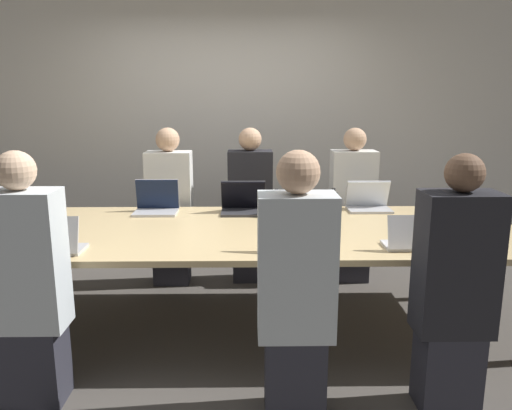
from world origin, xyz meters
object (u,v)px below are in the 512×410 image
at_px(person_far_center, 250,208).
at_px(person_near_right, 454,290).
at_px(laptop_far_center, 243,204).
at_px(laptop_far_right, 368,202).
at_px(cup_near_right, 453,239).
at_px(person_far_right, 352,208).
at_px(bottle_far_center, 276,205).
at_px(bottle_far_right, 333,202).
at_px(cup_far_right, 333,206).
at_px(person_near_left, 27,286).
at_px(person_far_midleft, 170,209).
at_px(cup_near_midright, 327,241).
at_px(laptop_far_midleft, 157,203).
at_px(person_near_midright, 296,291).
at_px(stapler, 291,229).
at_px(cup_near_left, 10,244).
at_px(laptop_near_midright, 287,238).
at_px(laptop_near_right, 414,239).
at_px(laptop_near_left, 53,242).

height_order(person_far_center, person_near_right, person_far_center).
distance_m(laptop_far_center, laptop_far_right, 1.04).
distance_m(cup_near_right, person_far_right, 1.48).
bearing_deg(person_far_center, cup_near_right, -48.44).
height_order(person_far_center, bottle_far_center, person_far_center).
xyz_separation_m(person_far_right, bottle_far_right, (-0.26, -0.51, 0.16)).
bearing_deg(bottle_far_right, cup_far_right, 78.14).
height_order(person_near_left, bottle_far_right, person_near_left).
xyz_separation_m(bottle_far_center, person_far_midleft, (-0.93, 0.59, -0.17)).
relative_size(cup_near_midright, person_far_midleft, 0.07).
distance_m(laptop_far_center, person_near_left, 1.82).
xyz_separation_m(bottle_far_center, cup_far_right, (0.49, 0.21, -0.06)).
bearing_deg(cup_far_right, laptop_far_midleft, -178.15).
distance_m(laptop_far_midleft, person_near_left, 1.49).
height_order(person_near_midright, cup_far_right, person_near_midright).
height_order(person_far_center, person_far_right, same).
distance_m(laptop_far_center, stapler, 0.70).
height_order(person_far_midleft, cup_near_left, person_far_midleft).
relative_size(person_far_midleft, cup_near_left, 16.68).
height_order(person_far_midleft, person_near_left, person_far_midleft).
distance_m(laptop_near_midright, bottle_far_right, 1.09).
distance_m(laptop_far_right, person_far_right, 0.44).
height_order(laptop_near_midright, cup_far_right, laptop_near_midright).
xyz_separation_m(person_near_midright, laptop_far_center, (-0.29, 1.52, 0.14)).
bearing_deg(laptop_near_right, person_far_midleft, -40.06).
xyz_separation_m(laptop_near_midright, laptop_far_midleft, (-0.99, 1.03, 0.00)).
relative_size(laptop_near_midright, laptop_far_center, 0.91).
distance_m(person_near_midright, cup_near_left, 1.78).
xyz_separation_m(laptop_near_right, laptop_far_right, (-0.02, 1.09, 0.01)).
height_order(cup_near_midright, person_far_center, person_far_center).
distance_m(bottle_far_center, laptop_near_left, 1.67).
relative_size(person_far_midleft, stapler, 9.24).
bearing_deg(cup_near_right, laptop_far_midleft, 154.95).
bearing_deg(laptop_far_midleft, person_near_midright, -57.03).
distance_m(laptop_near_midright, person_far_right, 1.67).
bearing_deg(person_near_right, person_far_right, -85.93).
bearing_deg(stapler, cup_near_midright, -38.95).
xyz_separation_m(cup_far_right, stapler, (-0.41, -0.68, -0.01)).
xyz_separation_m(laptop_far_midleft, laptop_near_left, (-0.43, -1.08, -0.01)).
bearing_deg(person_far_right, person_near_left, -138.71).
distance_m(laptop_near_right, cup_near_left, 2.48).
relative_size(person_far_midleft, laptop_near_right, 4.08).
relative_size(laptop_far_midleft, person_near_left, 0.25).
distance_m(cup_near_midright, laptop_near_right, 0.54).
bearing_deg(cup_near_right, person_near_left, -169.62).
height_order(person_near_left, cup_near_left, person_near_left).
xyz_separation_m(cup_near_midright, laptop_near_left, (-1.67, -0.06, 0.02)).
xyz_separation_m(person_near_right, person_near_left, (-2.29, 0.09, 0.01)).
xyz_separation_m(laptop_near_right, laptop_near_left, (-2.20, -0.05, 0.00)).
bearing_deg(laptop_far_center, person_far_right, 26.41).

